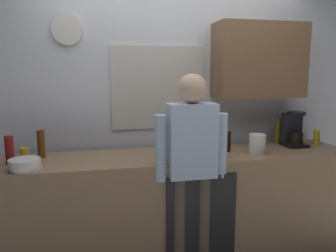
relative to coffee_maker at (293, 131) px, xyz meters
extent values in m
cube|color=#937251|center=(-1.12, -0.09, -0.61)|extent=(3.02, 0.64, 0.92)
cube|color=black|center=(-1.04, -0.42, -0.65)|extent=(0.56, 0.02, 0.83)
cube|color=silver|center=(-1.12, 0.34, 0.23)|extent=(4.62, 0.10, 2.60)
cube|color=beige|center=(-1.25, 0.28, 0.40)|extent=(0.86, 0.02, 0.76)
cube|color=#8CA5C6|center=(-1.25, 0.29, 0.40)|extent=(0.80, 0.02, 0.70)
cube|color=brown|center=(-0.32, 0.13, 0.65)|extent=(0.84, 0.32, 0.68)
cylinder|color=silver|center=(-2.03, 0.27, 0.90)|extent=(0.26, 0.03, 0.26)
cube|color=black|center=(0.00, -0.03, -0.13)|extent=(0.20, 0.20, 0.03)
cube|color=black|center=(0.00, 0.03, 0.02)|extent=(0.18, 0.08, 0.28)
cylinder|color=black|center=(0.00, -0.06, -0.06)|extent=(0.11, 0.11, 0.11)
cylinder|color=black|center=(0.00, -0.03, 0.17)|extent=(0.17, 0.17, 0.03)
cylinder|color=#2D8C33|center=(-1.19, -0.18, -0.01)|extent=(0.09, 0.09, 0.28)
cylinder|color=brown|center=(-2.26, 0.05, -0.03)|extent=(0.06, 0.06, 0.23)
cylinder|color=olive|center=(-0.08, 0.14, -0.02)|extent=(0.06, 0.06, 0.25)
cylinder|color=black|center=(-0.70, -0.08, -0.06)|extent=(0.06, 0.06, 0.18)
cylinder|color=maroon|center=(-2.47, -0.10, -0.04)|extent=(0.06, 0.06, 0.22)
cylinder|color=yellow|center=(-2.40, 0.07, -0.10)|extent=(0.07, 0.07, 0.08)
cylinder|color=white|center=(-2.33, -0.29, -0.11)|extent=(0.22, 0.22, 0.08)
cylinder|color=yellow|center=(0.23, -0.04, -0.07)|extent=(0.06, 0.06, 0.15)
cone|color=white|center=(0.23, -0.04, 0.02)|extent=(0.02, 0.02, 0.03)
cylinder|color=silver|center=(-0.48, -0.21, -0.06)|extent=(0.14, 0.14, 0.17)
cylinder|color=brown|center=(-1.22, -0.39, -0.66)|extent=(0.12, 0.12, 0.82)
cylinder|color=brown|center=(-1.02, -0.39, -0.66)|extent=(0.12, 0.12, 0.82)
cube|color=silver|center=(-1.12, -0.39, 0.03)|extent=(0.36, 0.20, 0.56)
sphere|color=#D8AD8C|center=(-1.12, -0.39, 0.42)|extent=(0.22, 0.22, 0.22)
cylinder|color=silver|center=(-1.36, -0.39, -0.02)|extent=(0.09, 0.09, 0.50)
cylinder|color=silver|center=(-0.88, -0.39, -0.02)|extent=(0.09, 0.09, 0.50)
camera|label=1|loc=(-1.82, -2.71, 0.54)|focal=34.99mm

